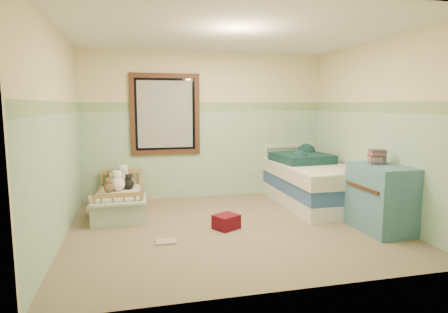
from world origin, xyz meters
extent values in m
cube|color=#6D634C|center=(0.00, 0.00, -0.01)|extent=(4.20, 3.60, 0.02)
cube|color=silver|center=(0.00, 0.00, 2.51)|extent=(4.20, 3.60, 0.02)
cube|color=beige|center=(0.00, 1.80, 1.25)|extent=(4.20, 0.04, 2.50)
cube|color=beige|center=(0.00, -1.80, 1.25)|extent=(4.20, 0.04, 2.50)
cube|color=beige|center=(-2.10, 0.00, 1.25)|extent=(0.04, 3.60, 2.50)
cube|color=beige|center=(2.10, 0.00, 1.25)|extent=(0.04, 3.60, 2.50)
cube|color=#8BB28A|center=(0.00, 1.79, 0.75)|extent=(4.20, 0.01, 1.50)
cube|color=#39673E|center=(0.00, 1.79, 1.57)|extent=(4.20, 0.01, 0.15)
cube|color=black|center=(-0.70, 1.76, 1.45)|extent=(1.16, 0.06, 1.36)
cube|color=#B8B8B3|center=(-0.70, 1.77, 1.45)|extent=(0.92, 0.01, 1.12)
cube|color=olive|center=(-1.45, 1.05, 0.09)|extent=(0.67, 1.34, 0.17)
cube|color=silver|center=(-1.45, 1.05, 0.23)|extent=(0.61, 1.29, 0.12)
cube|color=#7FA0C4|center=(-1.45, 0.63, 0.31)|extent=(0.73, 0.67, 0.03)
sphere|color=brown|center=(-1.60, 1.55, 0.39)|extent=(0.19, 0.19, 0.19)
sphere|color=silver|center=(-1.40, 1.55, 0.41)|extent=(0.24, 0.24, 0.24)
sphere|color=beige|center=(-1.55, 1.33, 0.38)|extent=(0.18, 0.18, 0.18)
sphere|color=black|center=(-1.32, 1.33, 0.38)|extent=(0.17, 0.17, 0.17)
sphere|color=white|center=(-1.66, 0.80, 0.12)|extent=(0.24, 0.24, 0.24)
sphere|color=beige|center=(-1.83, 0.89, 0.11)|extent=(0.21, 0.21, 0.21)
cube|color=white|center=(1.55, 0.82, 0.11)|extent=(0.97, 1.94, 0.22)
cube|color=navy|center=(1.55, 0.82, 0.33)|extent=(0.97, 1.94, 0.22)
cube|color=beige|center=(1.55, 0.82, 0.55)|extent=(1.01, 1.98, 0.22)
cube|color=black|center=(1.50, 1.12, 0.73)|extent=(0.90, 0.95, 0.14)
cube|color=#386A83|center=(1.82, -0.56, 0.42)|extent=(0.53, 0.85, 0.85)
cube|color=#4D3335|center=(1.82, -0.45, 0.94)|extent=(0.22, 0.19, 0.19)
cube|color=maroon|center=(-0.08, -0.05, 0.09)|extent=(0.38, 0.37, 0.18)
cube|color=orange|center=(-0.90, -0.38, 0.01)|extent=(0.25, 0.19, 0.02)
sphere|color=brown|center=(-1.61, 1.13, 0.37)|extent=(0.15, 0.15, 0.15)
sphere|color=silver|center=(-1.32, 1.43, 0.37)|extent=(0.15, 0.15, 0.15)
sphere|color=white|center=(-1.49, 1.25, 0.40)|extent=(0.22, 0.22, 0.22)
camera|label=1|loc=(-1.23, -4.71, 1.61)|focal=30.50mm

